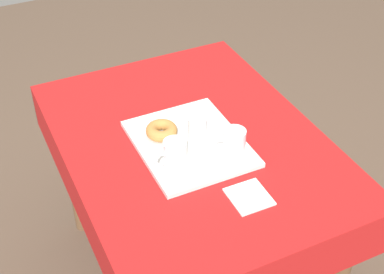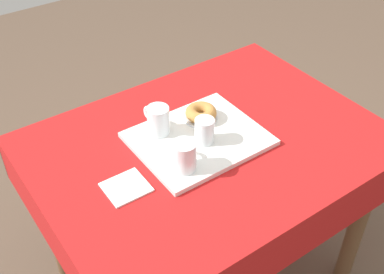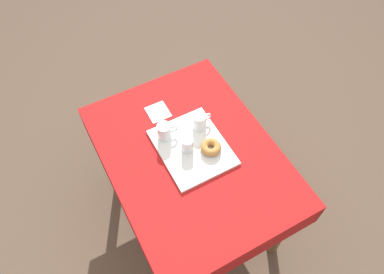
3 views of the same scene
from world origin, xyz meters
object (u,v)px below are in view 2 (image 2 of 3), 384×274
object	(u,v)px
water_glass_near	(204,132)
donut_plate_left	(201,118)
tea_mug_right	(184,157)
paper_napkin	(126,187)
serving_tray	(198,139)
tea_mug_left	(158,121)
sugar_donut_left	(201,113)
dining_table	(208,165)

from	to	relation	value
water_glass_near	donut_plate_left	world-z (taller)	water_glass_near
tea_mug_right	paper_napkin	size ratio (longest dim) A/B	0.90
serving_tray	water_glass_near	world-z (taller)	water_glass_near
tea_mug_left	tea_mug_right	world-z (taller)	same
serving_tray	tea_mug_right	bearing A→B (deg)	-141.75
tea_mug_right	water_glass_near	world-z (taller)	tea_mug_right
paper_napkin	tea_mug_right	bearing A→B (deg)	-13.26
serving_tray	sugar_donut_left	size ratio (longest dim) A/B	3.86
tea_mug_right	sugar_donut_left	xyz separation A→B (m)	(0.18, 0.17, -0.02)
dining_table	tea_mug_left	xyz separation A→B (m)	(-0.12, 0.12, 0.17)
dining_table	sugar_donut_left	distance (m)	0.18
tea_mug_right	dining_table	bearing A→B (deg)	26.66
dining_table	serving_tray	bearing A→B (deg)	140.96
dining_table	tea_mug_right	world-z (taller)	tea_mug_right
water_glass_near	donut_plate_left	distance (m)	0.12
tea_mug_left	sugar_donut_left	world-z (taller)	tea_mug_left
water_glass_near	paper_napkin	bearing A→B (deg)	-175.17
dining_table	donut_plate_left	distance (m)	0.16
tea_mug_left	tea_mug_right	xyz separation A→B (m)	(-0.03, -0.19, 0.00)
serving_tray	tea_mug_left	size ratio (longest dim) A/B	3.67
dining_table	water_glass_near	size ratio (longest dim) A/B	13.31
water_glass_near	paper_napkin	distance (m)	0.31
tea_mug_right	paper_napkin	xyz separation A→B (m)	(-0.18, 0.04, -0.06)
donut_plate_left	sugar_donut_left	size ratio (longest dim) A/B	1.06
tea_mug_right	paper_napkin	world-z (taller)	tea_mug_right
paper_napkin	water_glass_near	bearing A→B (deg)	4.83
donut_plate_left	sugar_donut_left	distance (m)	0.02
sugar_donut_left	paper_napkin	bearing A→B (deg)	-160.58
dining_table	donut_plate_left	size ratio (longest dim) A/B	10.09
serving_tray	sugar_donut_left	world-z (taller)	sugar_donut_left
dining_table	tea_mug_left	bearing A→B (deg)	135.54
tea_mug_left	dining_table	bearing A→B (deg)	-44.46
tea_mug_left	serving_tray	bearing A→B (deg)	-45.86
tea_mug_left	donut_plate_left	world-z (taller)	tea_mug_left
tea_mug_right	tea_mug_left	bearing A→B (deg)	81.16
tea_mug_right	paper_napkin	distance (m)	0.19
serving_tray	water_glass_near	xyz separation A→B (m)	(0.00, -0.03, 0.05)
serving_tray	paper_napkin	bearing A→B (deg)	-169.62
tea_mug_right	paper_napkin	bearing A→B (deg)	166.74
serving_tray	donut_plate_left	size ratio (longest dim) A/B	3.65
paper_napkin	sugar_donut_left	bearing A→B (deg)	19.42
donut_plate_left	water_glass_near	bearing A→B (deg)	-120.91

